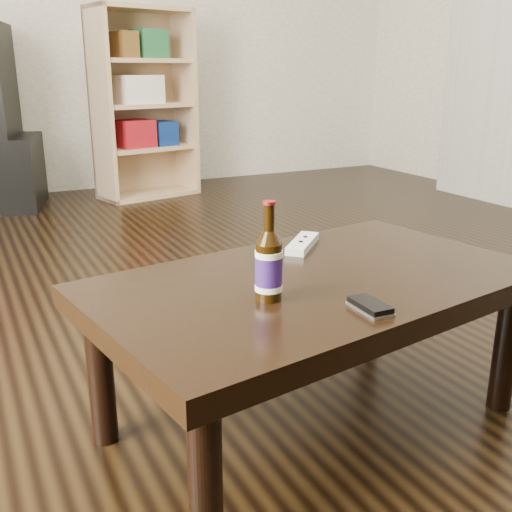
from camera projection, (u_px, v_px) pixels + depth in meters
name	position (u px, v px, depth m)	size (l,w,h in m)	color
floor	(315.00, 340.00, 2.00)	(5.00, 6.00, 0.01)	black
bookshelf	(141.00, 101.00, 4.08)	(0.73, 0.45, 1.25)	tan
coffee_table	(315.00, 297.00, 1.43)	(1.13, 0.77, 0.39)	black
beer_bottle	(269.00, 266.00, 1.25)	(0.07, 0.07, 0.21)	black
phone	(370.00, 306.00, 1.21)	(0.06, 0.10, 0.02)	silver
remote	(303.00, 243.00, 1.64)	(0.17, 0.17, 0.02)	#BCBCBE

